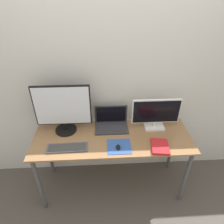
{
  "coord_description": "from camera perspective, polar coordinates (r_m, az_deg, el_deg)",
  "views": [
    {
      "loc": [
        -0.09,
        -1.27,
        2.09
      ],
      "look_at": [
        0.0,
        0.36,
        1.02
      ],
      "focal_mm": 32.0,
      "sensor_mm": 36.0,
      "label": 1
    }
  ],
  "objects": [
    {
      "name": "laptop",
      "position": [
        2.16,
        -0.1,
        -2.93
      ],
      "size": [
        0.35,
        0.22,
        0.22
      ],
      "color": "#333338",
      "rests_on": "desk"
    },
    {
      "name": "mousepad",
      "position": [
        1.95,
        2.03,
        -9.81
      ],
      "size": [
        0.23,
        0.21,
        0.0
      ],
      "color": "#2D519E",
      "rests_on": "desk"
    },
    {
      "name": "book",
      "position": [
        1.98,
        13.54,
        -9.58
      ],
      "size": [
        0.19,
        0.23,
        0.03
      ],
      "color": "red",
      "rests_on": "desk"
    },
    {
      "name": "keyboard",
      "position": [
        1.97,
        -12.66,
        -9.94
      ],
      "size": [
        0.39,
        0.14,
        0.02
      ],
      "color": "#4C4C51",
      "rests_on": "desk"
    },
    {
      "name": "monitor_right",
      "position": [
        2.13,
        12.42,
        -0.42
      ],
      "size": [
        0.5,
        0.15,
        0.34
      ],
      "color": "silver",
      "rests_on": "desk"
    },
    {
      "name": "mouse",
      "position": [
        1.91,
        1.77,
        -9.96
      ],
      "size": [
        0.04,
        0.07,
        0.03
      ],
      "color": "black",
      "rests_on": "mousepad"
    },
    {
      "name": "wall_back",
      "position": [
        2.09,
        -0.47,
        9.5
      ],
      "size": [
        7.0,
        0.05,
        2.5
      ],
      "color": "silver",
      "rests_on": "ground_plane"
    },
    {
      "name": "ground_plane",
      "position": [
        2.45,
        0.51,
        -25.4
      ],
      "size": [
        12.0,
        12.0,
        0.0
      ],
      "primitive_type": "plane",
      "color": "#4C4742"
    },
    {
      "name": "monitor_left",
      "position": [
        2.04,
        -13.86,
        0.84
      ],
      "size": [
        0.56,
        0.22,
        0.52
      ],
      "color": "black",
      "rests_on": "desk"
    },
    {
      "name": "desk",
      "position": [
        2.12,
        0.09,
        -9.11
      ],
      "size": [
        1.61,
        0.58,
        0.76
      ],
      "color": "olive",
      "rests_on": "ground_plane"
    }
  ]
}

